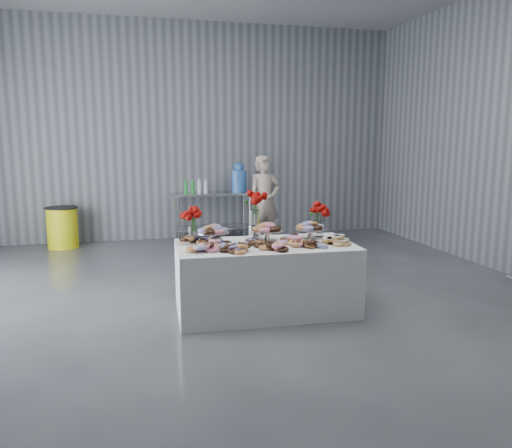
{
  "coord_description": "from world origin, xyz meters",
  "views": [
    {
      "loc": [
        -1.08,
        -4.99,
        1.87
      ],
      "look_at": [
        0.33,
        0.62,
        0.88
      ],
      "focal_mm": 35.0,
      "sensor_mm": 36.0,
      "label": 1
    }
  ],
  "objects_px": {
    "prep_table": "(213,207)",
    "water_jug": "(239,178)",
    "display_table": "(265,278)",
    "trash_barrel": "(62,227)",
    "person": "(265,201)"
  },
  "relations": [
    {
      "from": "water_jug",
      "to": "trash_barrel",
      "type": "distance_m",
      "value": 3.24
    },
    {
      "from": "water_jug",
      "to": "trash_barrel",
      "type": "bearing_deg",
      "value": 180.0
    },
    {
      "from": "water_jug",
      "to": "person",
      "type": "xyz_separation_m",
      "value": [
        0.29,
        -0.75,
        -0.35
      ]
    },
    {
      "from": "water_jug",
      "to": "trash_barrel",
      "type": "relative_size",
      "value": 0.78
    },
    {
      "from": "person",
      "to": "display_table",
      "type": "bearing_deg",
      "value": -114.62
    },
    {
      "from": "trash_barrel",
      "to": "prep_table",
      "type": "bearing_deg",
      "value": 0.0
    },
    {
      "from": "person",
      "to": "trash_barrel",
      "type": "height_order",
      "value": "person"
    },
    {
      "from": "prep_table",
      "to": "person",
      "type": "relative_size",
      "value": 0.94
    },
    {
      "from": "display_table",
      "to": "prep_table",
      "type": "relative_size",
      "value": 1.27
    },
    {
      "from": "display_table",
      "to": "prep_table",
      "type": "xyz_separation_m",
      "value": [
        0.08,
        4.01,
        0.24
      ]
    },
    {
      "from": "prep_table",
      "to": "water_jug",
      "type": "height_order",
      "value": "water_jug"
    },
    {
      "from": "display_table",
      "to": "water_jug",
      "type": "height_order",
      "value": "water_jug"
    },
    {
      "from": "display_table",
      "to": "water_jug",
      "type": "distance_m",
      "value": 4.12
    },
    {
      "from": "water_jug",
      "to": "prep_table",
      "type": "bearing_deg",
      "value": 180.0
    },
    {
      "from": "display_table",
      "to": "trash_barrel",
      "type": "relative_size",
      "value": 2.67
    }
  ]
}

